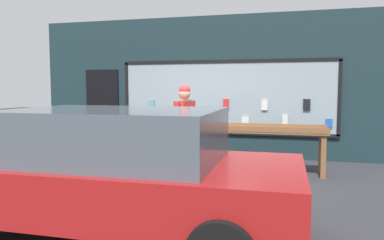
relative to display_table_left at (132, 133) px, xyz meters
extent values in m
plane|color=#2D2D33|center=(1.39, -0.81, -0.69)|extent=(40.00, 40.00, 0.00)
cube|color=#192D33|center=(1.39, 1.59, 0.98)|extent=(8.83, 0.20, 3.33)
cube|color=#8C9EA8|center=(1.75, 1.46, 0.73)|extent=(5.03, 0.03, 1.68)
cube|color=black|center=(1.75, 1.46, 1.57)|extent=(5.11, 0.06, 0.08)
cube|color=black|center=(1.75, 1.46, -0.11)|extent=(5.11, 0.06, 0.08)
cube|color=black|center=(-0.77, 1.46, 0.73)|extent=(0.08, 0.06, 1.68)
cube|color=black|center=(4.26, 1.46, 0.73)|extent=(0.08, 0.06, 1.68)
cube|color=#338C4C|center=(-0.52, 1.42, 0.18)|extent=(0.13, 0.03, 0.23)
cube|color=#5999A5|center=(-0.10, 1.42, 0.55)|extent=(0.13, 0.03, 0.22)
cube|color=silver|center=(0.34, 1.42, 0.17)|extent=(0.14, 0.03, 0.20)
cube|color=#338C4C|center=(0.85, 1.42, 0.56)|extent=(0.13, 0.03, 0.23)
cube|color=yellow|center=(1.31, 1.42, 0.17)|extent=(0.16, 0.03, 0.23)
cube|color=red|center=(1.77, 1.42, 0.57)|extent=(0.13, 0.03, 0.25)
cube|color=silver|center=(2.22, 1.42, 0.16)|extent=(0.16, 0.03, 0.21)
cube|color=silver|center=(2.66, 1.42, 0.55)|extent=(0.14, 0.03, 0.23)
cube|color=silver|center=(3.12, 1.42, 0.21)|extent=(0.12, 0.03, 0.25)
cube|color=black|center=(3.58, 1.42, 0.58)|extent=(0.15, 0.03, 0.25)
cube|color=#2659B2|center=(4.06, 1.42, 0.18)|extent=(0.14, 0.03, 0.19)
cube|color=black|center=(-1.47, 1.46, 0.36)|extent=(0.90, 0.04, 2.10)
cube|color=brown|center=(-1.04, -0.27, -0.33)|extent=(0.09, 0.09, 0.72)
cube|color=brown|center=(1.05, -0.25, -0.33)|extent=(0.09, 0.09, 0.72)
cube|color=brown|center=(-1.05, 0.24, -0.33)|extent=(0.09, 0.09, 0.72)
cube|color=brown|center=(1.05, 0.27, -0.33)|extent=(0.09, 0.09, 0.72)
cube|color=brown|center=(0.00, 0.00, 0.06)|extent=(2.30, 0.71, 0.04)
cube|color=brown|center=(0.01, -0.31, 0.12)|extent=(2.29, 0.09, 0.12)
cube|color=brown|center=(0.00, 0.31, 0.12)|extent=(2.29, 0.09, 0.12)
cube|color=#338C4C|center=(-0.99, 0.11, 0.09)|extent=(0.15, 0.21, 0.03)
cube|color=orange|center=(-0.49, 0.12, 0.09)|extent=(0.20, 0.25, 0.02)
cube|color=#994CA5|center=(0.01, -0.02, 0.09)|extent=(0.15, 0.23, 0.03)
cube|color=orange|center=(0.50, 0.21, 0.09)|extent=(0.20, 0.24, 0.02)
cube|color=orange|center=(0.96, -0.03, 0.09)|extent=(0.13, 0.21, 0.02)
cube|color=brown|center=(1.74, -0.25, -0.29)|extent=(0.09, 0.09, 0.79)
cube|color=brown|center=(3.83, -0.22, -0.29)|extent=(0.09, 0.09, 0.79)
cube|color=brown|center=(1.74, 0.22, -0.29)|extent=(0.09, 0.09, 0.79)
cube|color=brown|center=(3.83, 0.25, -0.29)|extent=(0.09, 0.09, 0.79)
cube|color=brown|center=(2.78, 0.00, 0.12)|extent=(2.30, 0.66, 0.04)
cube|color=brown|center=(2.79, -0.29, 0.18)|extent=(2.29, 0.09, 0.12)
cube|color=brown|center=(2.78, 0.28, 0.18)|extent=(2.29, 0.09, 0.12)
cube|color=silver|center=(1.78, -0.12, 0.16)|extent=(0.20, 0.24, 0.03)
cube|color=red|center=(2.16, 0.07, 0.15)|extent=(0.17, 0.23, 0.02)
cube|color=#994CA5|center=(2.58, 0.00, 0.16)|extent=(0.21, 0.26, 0.03)
cube|color=#994CA5|center=(2.98, 0.04, 0.15)|extent=(0.15, 0.20, 0.02)
cube|color=yellow|center=(3.38, -0.04, 0.15)|extent=(0.15, 0.20, 0.03)
cube|color=#2659B2|center=(3.80, 0.12, 0.15)|extent=(0.16, 0.20, 0.02)
cylinder|color=black|center=(1.30, -0.62, -0.28)|extent=(0.14, 0.14, 0.82)
cylinder|color=black|center=(1.34, -0.47, -0.28)|extent=(0.14, 0.14, 0.82)
cube|color=red|center=(1.32, -0.54, 0.42)|extent=(0.32, 0.50, 0.58)
cylinder|color=red|center=(1.26, -0.83, 0.43)|extent=(0.09, 0.09, 0.55)
cylinder|color=red|center=(1.39, -0.26, 0.43)|extent=(0.09, 0.09, 0.55)
sphere|color=tan|center=(1.32, -0.54, 0.84)|extent=(0.22, 0.22, 0.22)
sphere|color=red|center=(1.32, -0.54, 0.91)|extent=(0.21, 0.21, 0.21)
ellipsoid|color=#99724C|center=(0.82, -0.80, -0.39)|extent=(0.28, 0.40, 0.24)
ellipsoid|color=black|center=(0.82, -0.80, -0.38)|extent=(0.27, 0.25, 0.25)
sphere|color=#99724C|center=(0.79, -0.58, -0.34)|extent=(0.21, 0.21, 0.21)
cylinder|color=#99724C|center=(0.85, -1.02, -0.35)|extent=(0.04, 0.10, 0.12)
cylinder|color=#99724C|center=(0.87, -0.68, -0.60)|extent=(0.04, 0.04, 0.18)
cylinder|color=#99724C|center=(0.75, -0.70, -0.60)|extent=(0.04, 0.04, 0.18)
cylinder|color=#99724C|center=(0.89, -0.91, -0.60)|extent=(0.04, 0.04, 0.18)
cylinder|color=#99724C|center=(0.78, -0.92, -0.60)|extent=(0.04, 0.04, 0.18)
cube|color=black|center=(-2.16, -0.46, -0.20)|extent=(0.48, 0.26, 0.95)
cube|color=brown|center=(-2.16, -0.46, -0.20)|extent=(0.51, 0.08, 0.07)
cube|color=black|center=(-2.13, -0.05, -0.20)|extent=(0.48, 0.26, 0.95)
cube|color=brown|center=(-2.13, -0.05, -0.20)|extent=(0.51, 0.08, 0.07)
cube|color=#A51919|center=(1.40, -3.54, -0.11)|extent=(4.05, 1.83, 0.55)
cube|color=#4C5660|center=(1.40, -3.54, 0.44)|extent=(2.27, 1.59, 0.56)
cylinder|color=black|center=(2.72, -2.64, -0.39)|extent=(0.60, 0.19, 0.60)
cylinder|color=black|center=(0.06, -2.68, -0.39)|extent=(0.60, 0.19, 0.60)
camera|label=1|loc=(3.27, -7.27, 0.96)|focal=35.00mm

